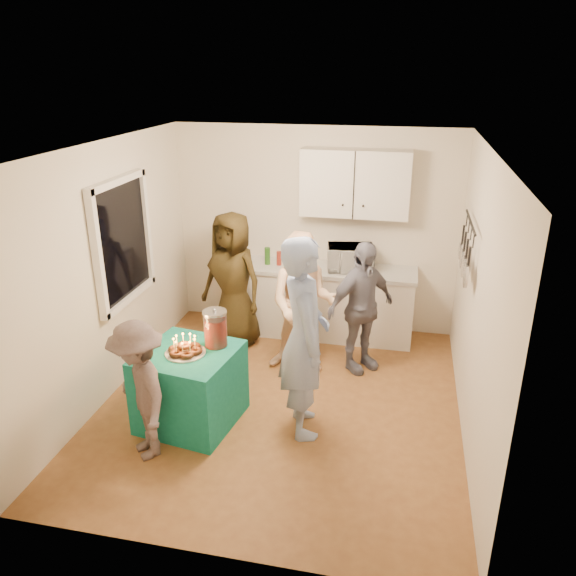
% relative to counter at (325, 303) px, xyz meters
% --- Properties ---
extents(floor, '(4.00, 4.00, 0.00)m').
position_rel_counter_xyz_m(floor, '(-0.20, -1.70, -0.43)').
color(floor, brown).
rests_on(floor, ground).
extents(ceiling, '(4.00, 4.00, 0.00)m').
position_rel_counter_xyz_m(ceiling, '(-0.20, -1.70, 2.17)').
color(ceiling, white).
rests_on(ceiling, floor).
extents(back_wall, '(3.60, 3.60, 0.00)m').
position_rel_counter_xyz_m(back_wall, '(-0.20, 0.30, 0.87)').
color(back_wall, silver).
rests_on(back_wall, floor).
extents(left_wall, '(4.00, 4.00, 0.00)m').
position_rel_counter_xyz_m(left_wall, '(-2.00, -1.70, 0.87)').
color(left_wall, silver).
rests_on(left_wall, floor).
extents(right_wall, '(4.00, 4.00, 0.00)m').
position_rel_counter_xyz_m(right_wall, '(1.60, -1.70, 0.87)').
color(right_wall, silver).
rests_on(right_wall, floor).
extents(window_night, '(0.04, 1.00, 1.20)m').
position_rel_counter_xyz_m(window_night, '(-1.97, -1.40, 1.12)').
color(window_night, black).
rests_on(window_night, left_wall).
extents(counter, '(2.20, 0.58, 0.86)m').
position_rel_counter_xyz_m(counter, '(0.00, 0.00, 0.00)').
color(counter, white).
rests_on(counter, floor).
extents(countertop, '(2.24, 0.62, 0.05)m').
position_rel_counter_xyz_m(countertop, '(0.00, -0.00, 0.46)').
color(countertop, beige).
rests_on(countertop, counter).
extents(upper_cabinet, '(1.30, 0.30, 0.80)m').
position_rel_counter_xyz_m(upper_cabinet, '(0.30, 0.15, 1.52)').
color(upper_cabinet, white).
rests_on(upper_cabinet, back_wall).
extents(pot_rack, '(0.12, 1.00, 0.60)m').
position_rel_counter_xyz_m(pot_rack, '(1.52, -1.00, 1.17)').
color(pot_rack, black).
rests_on(pot_rack, right_wall).
extents(microwave, '(0.61, 0.46, 0.30)m').
position_rel_counter_xyz_m(microwave, '(0.29, 0.00, 0.63)').
color(microwave, white).
rests_on(microwave, countertop).
extents(party_table, '(0.97, 0.97, 0.76)m').
position_rel_counter_xyz_m(party_table, '(-0.99, -2.17, -0.05)').
color(party_table, '#127863').
rests_on(party_table, floor).
extents(donut_cake, '(0.38, 0.38, 0.18)m').
position_rel_counter_xyz_m(donut_cake, '(-1.00, -2.21, 0.42)').
color(donut_cake, '#381C0C').
rests_on(donut_cake, party_table).
extents(punch_jar, '(0.22, 0.22, 0.34)m').
position_rel_counter_xyz_m(punch_jar, '(-0.77, -1.99, 0.50)').
color(punch_jar, red).
rests_on(punch_jar, party_table).
extents(man_birthday, '(0.66, 0.81, 1.92)m').
position_rel_counter_xyz_m(man_birthday, '(0.10, -2.05, 0.53)').
color(man_birthday, '#92A8D5').
rests_on(man_birthday, floor).
extents(woman_back_left, '(0.96, 0.79, 1.69)m').
position_rel_counter_xyz_m(woman_back_left, '(-1.07, -0.49, 0.41)').
color(woman_back_left, '#4F3D16').
rests_on(woman_back_left, floor).
extents(woman_back_center, '(0.81, 0.65, 1.62)m').
position_rel_counter_xyz_m(woman_back_center, '(-0.11, -0.94, 0.38)').
color(woman_back_center, '#FFB185').
rests_on(woman_back_center, floor).
extents(woman_back_right, '(0.90, 0.89, 1.52)m').
position_rel_counter_xyz_m(woman_back_right, '(0.51, -0.80, 0.33)').
color(woman_back_right, black).
rests_on(woman_back_right, floor).
extents(child_near_left, '(0.92, 0.94, 1.30)m').
position_rel_counter_xyz_m(child_near_left, '(-1.22, -2.73, 0.22)').
color(child_near_left, '#534443').
rests_on(child_near_left, floor).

